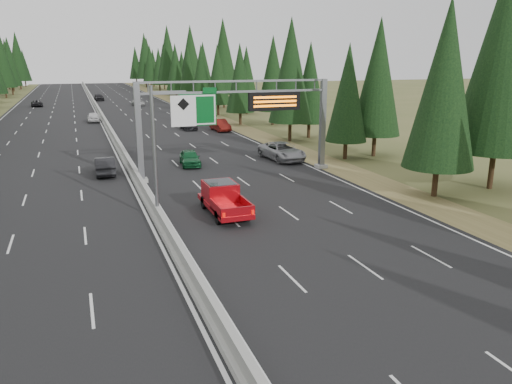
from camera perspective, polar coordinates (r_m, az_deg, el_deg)
road at (r=84.83m, az=-17.11°, el=7.89°), size 32.00×260.00×0.08m
shoulder_right at (r=87.54m, az=-5.30°, el=8.68°), size 3.60×260.00×0.06m
median_barrier at (r=84.78m, az=-17.13°, el=8.14°), size 0.70×260.00×0.85m
sign_gantry at (r=41.44m, az=-1.35°, el=9.06°), size 16.75×0.98×7.80m
hov_sign_pole at (r=29.94m, az=-10.48°, el=5.48°), size 2.80×0.50×8.00m
tree_row_right at (r=77.85m, az=-0.05°, el=14.57°), size 11.90×244.21×18.77m
silver_minivan at (r=48.37m, az=2.99°, el=4.68°), size 3.33×6.22×1.66m
red_pickup at (r=31.61m, az=-3.89°, el=-0.50°), size 2.06×5.77×1.88m
car_ahead_green at (r=46.05m, az=-7.57°, el=3.90°), size 2.10×4.32×1.42m
car_ahead_dkred at (r=68.19m, az=-4.12°, el=7.63°), size 1.88×4.83×1.57m
car_ahead_dkgrey at (r=70.23m, az=-7.74°, el=7.65°), size 1.92×4.59×1.33m
car_ahead_white at (r=108.43m, az=-13.32°, el=9.91°), size 2.32×4.67×1.27m
car_ahead_far at (r=124.21m, az=-17.53°, el=10.30°), size 2.32×4.88×1.61m
car_onc_near at (r=43.97m, az=-16.90°, el=2.89°), size 1.61×4.52×1.48m
car_onc_white at (r=81.89m, az=-18.10°, el=8.16°), size 1.94×4.58×1.55m
car_onc_far at (r=113.10m, az=-23.77°, el=9.27°), size 2.55×4.87×1.31m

